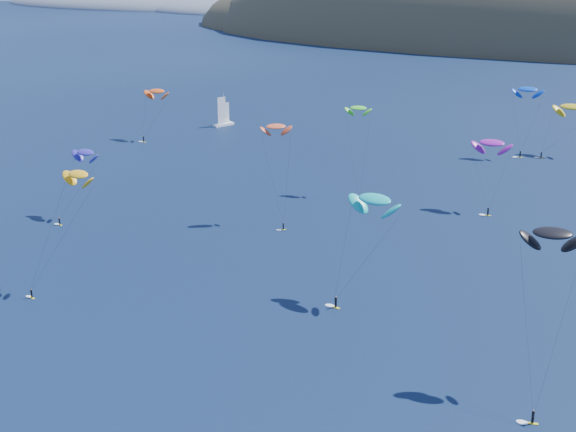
{
  "coord_description": "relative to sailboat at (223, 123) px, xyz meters",
  "views": [
    {
      "loc": [
        64.66,
        -57.62,
        59.16
      ],
      "look_at": [
        1.27,
        80.0,
        9.0
      ],
      "focal_mm": 50.0,
      "sensor_mm": 36.0,
      "label": 1
    }
  ],
  "objects": [
    {
      "name": "headland",
      "position": [
        -371.41,
        561.93,
        -4.32
      ],
      "size": [
        460.0,
        250.0,
        60.0
      ],
      "color": "slate",
      "rests_on": "ground"
    },
    {
      "name": "sailboat",
      "position": [
        0.0,
        0.0,
        0.0
      ],
      "size": [
        9.89,
        9.26,
        11.82
      ],
      "rotation": [
        0.0,
        0.0,
        -0.4
      ],
      "color": "white",
      "rests_on": "ground"
    },
    {
      "name": "kitesurfer_1",
      "position": [
        -9.45,
        -26.95,
        14.79
      ],
      "size": [
        9.13,
        9.02,
        18.3
      ],
      "rotation": [
        0.0,
        0.0,
        -0.03
      ],
      "color": "yellow",
      "rests_on": "ground"
    },
    {
      "name": "kitesurfer_2",
      "position": [
        46.28,
        -135.61,
        20.14
      ],
      "size": [
        9.45,
        12.72,
        23.26
      ],
      "rotation": [
        0.0,
        0.0,
        -0.25
      ],
      "color": "yellow",
      "rests_on": "ground"
    },
    {
      "name": "kitesurfer_3",
      "position": [
        71.29,
        -57.67,
        20.78
      ],
      "size": [
        8.58,
        12.11,
        23.62
      ],
      "rotation": [
        0.0,
        0.0,
        0.18
      ],
      "color": "yellow",
      "rests_on": "ground"
    },
    {
      "name": "kitesurfer_4",
      "position": [
        104.01,
        -1.07,
        19.34
      ],
      "size": [
        9.36,
        5.59,
        22.81
      ],
      "rotation": [
        0.0,
        0.0,
        0.18
      ],
      "color": "yellow",
      "rests_on": "ground"
    },
    {
      "name": "kitesurfer_5",
      "position": [
        96.83,
        -119.53,
        17.5
      ],
      "size": [
        10.69,
        10.72,
        21.24
      ],
      "rotation": [
        0.0,
        0.0,
        -0.27
      ],
      "color": "yellow",
      "rests_on": "ground"
    },
    {
      "name": "kitesurfer_6",
      "position": [
        104.86,
        -57.28,
        15.09
      ],
      "size": [
        9.16,
        8.63,
        18.64
      ],
      "rotation": [
        0.0,
        0.0,
        0.01
      ],
      "color": "yellow",
      "rests_on": "ground"
    },
    {
      "name": "kitesurfer_7",
      "position": [
        128.29,
        -137.24,
        21.61
      ],
      "size": [
        8.83,
        15.02,
        24.93
      ],
      "rotation": [
        0.0,
        0.0,
        0.2
      ],
      "color": "yellow",
      "rests_on": "ground"
    },
    {
      "name": "kitesurfer_9",
      "position": [
        62.31,
        -86.73,
        20.87
      ],
      "size": [
        8.97,
        9.9,
        23.81
      ],
      "rotation": [
        0.0,
        0.0,
        0.61
      ],
      "color": "yellow",
      "rests_on": "ground"
    },
    {
      "name": "kitesurfer_10",
      "position": [
        20.92,
        -102.17,
        14.16
      ],
      "size": [
        8.35,
        11.8,
        17.34
      ],
      "rotation": [
        0.0,
        0.0,
        -0.18
      ],
      "color": "yellow",
      "rests_on": "ground"
    },
    {
      "name": "kitesurfer_11",
      "position": [
        116.18,
        7.11,
        13.68
      ],
      "size": [
        12.92,
        11.9,
        17.66
      ],
      "rotation": [
        0.0,
        0.0,
        -0.13
      ],
      "color": "yellow",
      "rests_on": "ground"
    }
  ]
}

